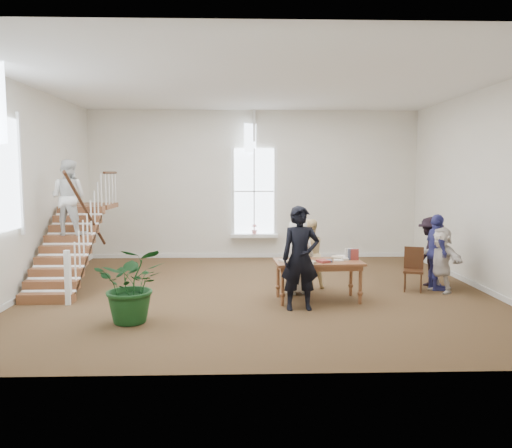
{
  "coord_description": "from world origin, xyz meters",
  "views": [
    {
      "loc": [
        -0.41,
        -10.8,
        2.65
      ],
      "look_at": [
        -0.07,
        0.4,
        1.47
      ],
      "focal_mm": 35.0,
      "sensor_mm": 36.0,
      "label": 1
    }
  ],
  "objects_px": {
    "woman_cluster_b": "(430,251)",
    "woman_cluster_c": "(441,259)",
    "floor_plant": "(133,285)",
    "elderly_woman": "(298,256)",
    "woman_cluster_a": "(436,252)",
    "side_chair": "(414,267)",
    "police_officer": "(300,258)",
    "library_table": "(318,265)",
    "person_yellow": "(309,254)"
  },
  "relations": [
    {
      "from": "woman_cluster_b",
      "to": "woman_cluster_c",
      "type": "xyz_separation_m",
      "value": [
        0.0,
        -0.65,
        -0.08
      ]
    },
    {
      "from": "elderly_woman",
      "to": "woman_cluster_c",
      "type": "xyz_separation_m",
      "value": [
        3.18,
        0.08,
        -0.1
      ]
    },
    {
      "from": "floor_plant",
      "to": "police_officer",
      "type": "bearing_deg",
      "value": 13.39
    },
    {
      "from": "woman_cluster_c",
      "to": "side_chair",
      "type": "distance_m",
      "value": 0.61
    },
    {
      "from": "person_yellow",
      "to": "floor_plant",
      "type": "distance_m",
      "value": 4.24
    },
    {
      "from": "police_officer",
      "to": "person_yellow",
      "type": "distance_m",
      "value": 1.81
    },
    {
      "from": "woman_cluster_b",
      "to": "floor_plant",
      "type": "height_order",
      "value": "woman_cluster_b"
    },
    {
      "from": "woman_cluster_c",
      "to": "woman_cluster_a",
      "type": "bearing_deg",
      "value": 166.17
    },
    {
      "from": "woman_cluster_b",
      "to": "side_chair",
      "type": "height_order",
      "value": "woman_cluster_b"
    },
    {
      "from": "woman_cluster_a",
      "to": "woman_cluster_c",
      "type": "height_order",
      "value": "woman_cluster_a"
    },
    {
      "from": "woman_cluster_c",
      "to": "floor_plant",
      "type": "distance_m",
      "value": 6.64
    },
    {
      "from": "woman_cluster_c",
      "to": "side_chair",
      "type": "height_order",
      "value": "woman_cluster_c"
    },
    {
      "from": "side_chair",
      "to": "police_officer",
      "type": "bearing_deg",
      "value": -131.46
    },
    {
      "from": "library_table",
      "to": "police_officer",
      "type": "relative_size",
      "value": 0.91
    },
    {
      "from": "person_yellow",
      "to": "side_chair",
      "type": "height_order",
      "value": "person_yellow"
    },
    {
      "from": "police_officer",
      "to": "elderly_woman",
      "type": "bearing_deg",
      "value": 81.92
    },
    {
      "from": "floor_plant",
      "to": "side_chair",
      "type": "height_order",
      "value": "floor_plant"
    },
    {
      "from": "police_officer",
      "to": "person_yellow",
      "type": "height_order",
      "value": "police_officer"
    },
    {
      "from": "person_yellow",
      "to": "woman_cluster_c",
      "type": "bearing_deg",
      "value": 155.46
    },
    {
      "from": "woman_cluster_a",
      "to": "woman_cluster_c",
      "type": "xyz_separation_m",
      "value": [
        0.04,
        -0.2,
        -0.13
      ]
    },
    {
      "from": "library_table",
      "to": "police_officer",
      "type": "bearing_deg",
      "value": -128.05
    },
    {
      "from": "library_table",
      "to": "side_chair",
      "type": "height_order",
      "value": "side_chair"
    },
    {
      "from": "library_table",
      "to": "woman_cluster_a",
      "type": "distance_m",
      "value": 2.92
    },
    {
      "from": "elderly_woman",
      "to": "police_officer",
      "type": "bearing_deg",
      "value": 70.42
    },
    {
      "from": "woman_cluster_a",
      "to": "woman_cluster_b",
      "type": "xyz_separation_m",
      "value": [
        0.04,
        0.45,
        -0.05
      ]
    },
    {
      "from": "police_officer",
      "to": "woman_cluster_b",
      "type": "height_order",
      "value": "police_officer"
    },
    {
      "from": "library_table",
      "to": "woman_cluster_b",
      "type": "bearing_deg",
      "value": 22.03
    },
    {
      "from": "police_officer",
      "to": "library_table",
      "type": "bearing_deg",
      "value": 51.58
    },
    {
      "from": "elderly_woman",
      "to": "woman_cluster_b",
      "type": "height_order",
      "value": "elderly_woman"
    },
    {
      "from": "woman_cluster_a",
      "to": "side_chair",
      "type": "bearing_deg",
      "value": 95.76
    },
    {
      "from": "elderly_woman",
      "to": "woman_cluster_c",
      "type": "relative_size",
      "value": 1.14
    },
    {
      "from": "woman_cluster_b",
      "to": "woman_cluster_c",
      "type": "bearing_deg",
      "value": 44.09
    },
    {
      "from": "woman_cluster_b",
      "to": "elderly_woman",
      "type": "bearing_deg",
      "value": -33.04
    },
    {
      "from": "police_officer",
      "to": "woman_cluster_b",
      "type": "relative_size",
      "value": 1.25
    },
    {
      "from": "woman_cluster_b",
      "to": "woman_cluster_c",
      "type": "relative_size",
      "value": 1.11
    },
    {
      "from": "woman_cluster_a",
      "to": "floor_plant",
      "type": "height_order",
      "value": "woman_cluster_a"
    },
    {
      "from": "elderly_woman",
      "to": "library_table",
      "type": "bearing_deg",
      "value": 105.43
    },
    {
      "from": "police_officer",
      "to": "elderly_woman",
      "type": "height_order",
      "value": "police_officer"
    },
    {
      "from": "library_table",
      "to": "elderly_woman",
      "type": "height_order",
      "value": "elderly_woman"
    },
    {
      "from": "police_officer",
      "to": "floor_plant",
      "type": "relative_size",
      "value": 1.48
    },
    {
      "from": "woman_cluster_c",
      "to": "floor_plant",
      "type": "relative_size",
      "value": 1.07
    },
    {
      "from": "woman_cluster_a",
      "to": "side_chair",
      "type": "relative_size",
      "value": 1.76
    },
    {
      "from": "library_table",
      "to": "woman_cluster_a",
      "type": "xyz_separation_m",
      "value": [
        2.79,
        0.88,
        0.11
      ]
    },
    {
      "from": "person_yellow",
      "to": "woman_cluster_b",
      "type": "xyz_separation_m",
      "value": [
        2.88,
        0.23,
        0.01
      ]
    },
    {
      "from": "library_table",
      "to": "woman_cluster_b",
      "type": "height_order",
      "value": "woman_cluster_b"
    },
    {
      "from": "floor_plant",
      "to": "elderly_woman",
      "type": "bearing_deg",
      "value": 32.16
    },
    {
      "from": "library_table",
      "to": "side_chair",
      "type": "bearing_deg",
      "value": 16.86
    },
    {
      "from": "police_officer",
      "to": "side_chair",
      "type": "bearing_deg",
      "value": 24.96
    },
    {
      "from": "police_officer",
      "to": "person_yellow",
      "type": "xyz_separation_m",
      "value": [
        0.4,
        1.75,
        -0.21
      ]
    },
    {
      "from": "library_table",
      "to": "floor_plant",
      "type": "xyz_separation_m",
      "value": [
        -3.49,
        -1.37,
        -0.07
      ]
    }
  ]
}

